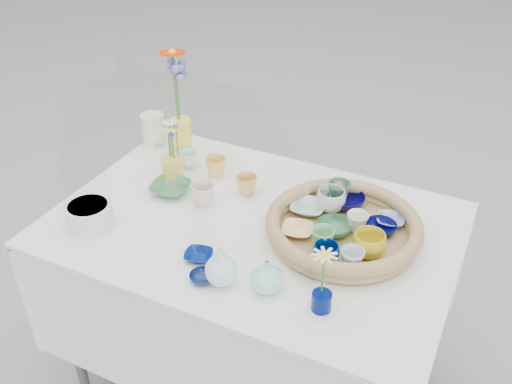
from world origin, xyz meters
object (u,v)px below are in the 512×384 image
at_px(wicker_tray, 343,228).
at_px(bud_vase_seafoam, 267,275).
at_px(tall_vase_yellow, 181,138).
at_px(display_table, 254,380).

height_order(wicker_tray, bud_vase_seafoam, bud_vase_seafoam).
relative_size(wicker_tray, bud_vase_seafoam, 4.89).
xyz_separation_m(wicker_tray, tall_vase_yellow, (-0.71, 0.22, 0.04)).
distance_m(display_table, wicker_tray, 0.85).
xyz_separation_m(wicker_tray, bud_vase_seafoam, (-0.11, -0.31, 0.01)).
height_order(bud_vase_seafoam, tall_vase_yellow, tall_vase_yellow).
bearing_deg(wicker_tray, tall_vase_yellow, 163.05).
distance_m(bud_vase_seafoam, tall_vase_yellow, 0.80).
xyz_separation_m(bud_vase_seafoam, tall_vase_yellow, (-0.60, 0.52, 0.03)).
height_order(wicker_tray, tall_vase_yellow, tall_vase_yellow).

